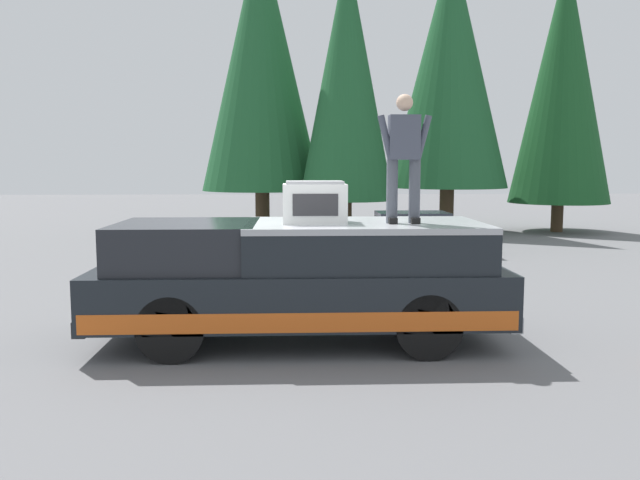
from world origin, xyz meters
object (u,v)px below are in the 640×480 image
object	(u,v)px
compressor_unit	(315,202)
parked_car_silver	(409,233)
pickup_truck	(300,279)
person_on_truck_bed	(404,155)

from	to	relation	value
compressor_unit	parked_car_silver	xyz separation A→B (m)	(8.62, -2.85, -1.35)
pickup_truck	parked_car_silver	distance (m)	9.08
person_on_truck_bed	pickup_truck	bearing A→B (deg)	82.31
compressor_unit	parked_car_silver	bearing A→B (deg)	-18.29
compressor_unit	person_on_truck_bed	world-z (taller)	person_on_truck_bed
pickup_truck	compressor_unit	distance (m)	1.07
pickup_truck	person_on_truck_bed	size ratio (longest dim) A/B	3.28
pickup_truck	compressor_unit	xyz separation A→B (m)	(-0.07, -0.20, 1.05)
parked_car_silver	compressor_unit	bearing A→B (deg)	161.71
pickup_truck	parked_car_silver	bearing A→B (deg)	-19.61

